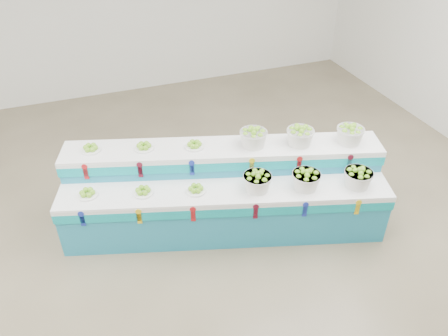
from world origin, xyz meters
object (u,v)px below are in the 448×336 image
(display_stand, at_px, (224,192))
(basket_lower_left, at_px, (257,181))
(basket_upper_right, at_px, (350,134))
(plate_upper_mid, at_px, (144,146))

(display_stand, xyz_separation_m, basket_lower_left, (0.29, -0.34, 0.33))
(basket_upper_right, bearing_deg, basket_lower_left, -174.47)
(display_stand, xyz_separation_m, basket_upper_right, (1.57, -0.22, 0.63))
(basket_lower_left, relative_size, basket_upper_right, 1.00)
(display_stand, bearing_deg, plate_upper_mid, 165.68)
(basket_lower_left, relative_size, plate_upper_mid, 1.42)
(basket_lower_left, height_order, basket_upper_right, basket_upper_right)
(basket_upper_right, bearing_deg, display_stand, 172.15)
(plate_upper_mid, bearing_deg, display_stand, -31.02)
(basket_lower_left, height_order, plate_upper_mid, plate_upper_mid)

